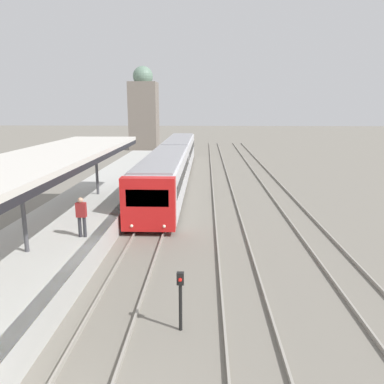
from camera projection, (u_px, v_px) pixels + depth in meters
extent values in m
cube|color=beige|center=(18.00, 165.00, 13.11)|extent=(4.00, 23.23, 0.20)
cube|color=black|center=(74.00, 172.00, 13.09)|extent=(0.08, 23.23, 0.24)
cylinder|color=#47474C|center=(23.00, 211.00, 13.48)|extent=(0.16, 0.16, 3.11)
cylinder|color=#47474C|center=(97.00, 169.00, 22.53)|extent=(0.16, 0.16, 3.11)
cylinder|color=#2D2D33|center=(80.00, 227.00, 15.30)|extent=(0.14, 0.14, 0.85)
cylinder|color=#2D2D33|center=(85.00, 227.00, 15.29)|extent=(0.14, 0.14, 0.85)
cube|color=maroon|center=(81.00, 210.00, 15.13)|extent=(0.40, 0.22, 0.60)
sphere|color=tan|center=(80.00, 200.00, 15.04)|extent=(0.22, 0.22, 0.22)
cube|color=red|center=(148.00, 204.00, 18.33)|extent=(2.66, 0.70, 2.65)
cube|color=black|center=(147.00, 198.00, 17.92)|extent=(2.08, 0.04, 0.85)
sphere|color=#EFEACC|center=(132.00, 226.00, 18.25)|extent=(0.16, 0.16, 0.16)
sphere|color=#EFEACC|center=(164.00, 226.00, 18.20)|extent=(0.16, 0.16, 0.16)
cube|color=silver|center=(165.00, 176.00, 25.53)|extent=(2.66, 14.08, 2.65)
cube|color=gray|center=(164.00, 156.00, 25.22)|extent=(2.34, 13.80, 0.12)
cube|color=black|center=(165.00, 172.00, 25.46)|extent=(2.68, 12.95, 0.69)
cylinder|color=black|center=(137.00, 212.00, 21.39)|extent=(0.12, 0.70, 0.70)
cylinder|color=black|center=(176.00, 213.00, 21.31)|extent=(0.12, 0.70, 0.70)
cylinder|color=black|center=(157.00, 181.00, 30.30)|extent=(0.12, 0.70, 0.70)
cylinder|color=black|center=(185.00, 181.00, 30.22)|extent=(0.12, 0.70, 0.70)
cube|color=silver|center=(179.00, 152.00, 39.58)|extent=(2.66, 14.08, 2.65)
cube|color=gray|center=(179.00, 138.00, 39.27)|extent=(2.34, 13.80, 0.12)
cube|color=black|center=(179.00, 149.00, 39.52)|extent=(2.68, 12.95, 0.69)
cylinder|color=black|center=(164.00, 170.00, 35.44)|extent=(0.12, 0.70, 0.70)
cylinder|color=black|center=(188.00, 170.00, 35.36)|extent=(0.12, 0.70, 0.70)
cylinder|color=black|center=(173.00, 157.00, 44.36)|extent=(0.12, 0.70, 0.70)
cylinder|color=black|center=(192.00, 158.00, 44.28)|extent=(0.12, 0.70, 0.70)
cylinder|color=black|center=(181.00, 307.00, 10.58)|extent=(0.10, 0.10, 1.42)
cube|color=black|center=(180.00, 278.00, 10.38)|extent=(0.20, 0.14, 0.36)
sphere|color=red|center=(180.00, 280.00, 10.29)|extent=(0.11, 0.11, 0.11)
cube|color=slate|center=(144.00, 116.00, 55.18)|extent=(4.00, 4.00, 9.70)
sphere|color=slate|center=(143.00, 76.00, 53.92)|extent=(2.89, 2.89, 2.89)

